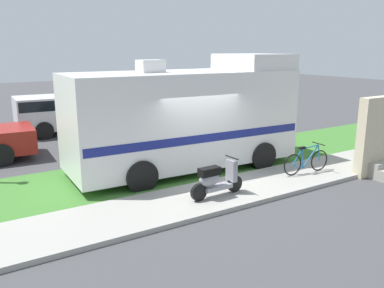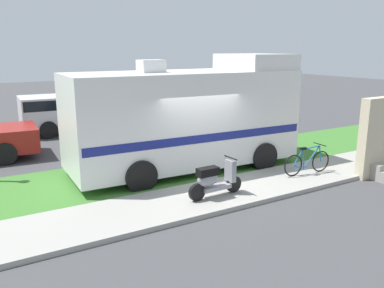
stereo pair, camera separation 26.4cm
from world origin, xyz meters
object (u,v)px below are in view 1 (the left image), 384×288
object	(u,v)px
scooter	(215,179)
bottle_green	(356,154)
pickup_truck_far	(65,113)
motorhome_rv	(186,117)
bicycle	(306,161)

from	to	relation	value
scooter	bottle_green	xyz separation A→B (m)	(6.34, 0.50, -0.35)
bottle_green	pickup_truck_far	bearing A→B (deg)	125.81
motorhome_rv	pickup_truck_far	xyz separation A→B (m)	(-1.71, 7.87, -0.80)
motorhome_rv	pickup_truck_far	distance (m)	8.09
bicycle	bottle_green	size ratio (longest dim) A/B	6.39
bicycle	bottle_green	distance (m)	2.93
pickup_truck_far	bicycle	bearing A→B (deg)	-67.27
motorhome_rv	scooter	distance (m)	3.03
pickup_truck_far	scooter	bearing A→B (deg)	-85.03
scooter	pickup_truck_far	size ratio (longest dim) A/B	0.30
bicycle	motorhome_rv	bearing A→B (deg)	136.16
bicycle	pickup_truck_far	bearing A→B (deg)	112.73
motorhome_rv	bicycle	size ratio (longest dim) A/B	4.28
motorhome_rv	bicycle	xyz separation A→B (m)	(2.66, -2.55, -1.23)
bicycle	bottle_green	world-z (taller)	bicycle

